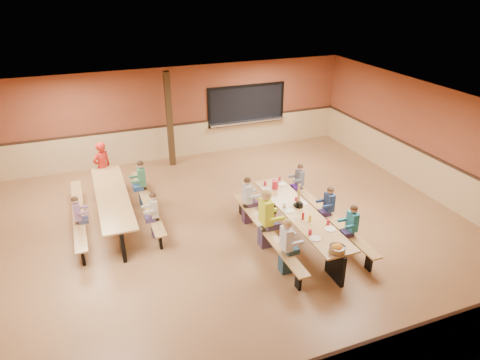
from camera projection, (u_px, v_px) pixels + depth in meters
name	position (u px, v px, depth m)	size (l,w,h in m)	color
ground	(222.00, 232.00, 10.27)	(12.00, 12.00, 0.00)	brown
room_envelope	(222.00, 207.00, 9.97)	(12.04, 10.04, 3.02)	brown
kitchen_pass_through	(247.00, 107.00, 14.63)	(2.78, 0.28, 1.38)	black
structural_post	(170.00, 120.00, 13.25)	(0.18, 0.18, 3.00)	black
cafeteria_table_main	(299.00, 219.00, 9.77)	(1.91, 3.70, 0.74)	#B08145
cafeteria_table_second	(113.00, 203.00, 10.49)	(1.91, 3.70, 0.74)	#B08145
seated_child_white_left	(286.00, 246.00, 8.64)	(0.38, 0.31, 1.23)	silver
seated_adult_yellow	(266.00, 219.00, 9.46)	(0.46, 0.38, 1.39)	yellow
seated_child_grey_left	(247.00, 201.00, 10.43)	(0.37, 0.30, 1.20)	silver
seated_child_teal_right	(351.00, 229.00, 9.30)	(0.34, 0.28, 1.16)	teal
seated_child_navy_right	(329.00, 209.00, 10.09)	(0.34, 0.28, 1.15)	navy
seated_child_char_right	(299.00, 184.00, 11.32)	(0.33, 0.27, 1.12)	#52555E
seated_child_purple_sec	(78.00, 219.00, 9.73)	(0.32, 0.26, 1.11)	#845577
seated_child_green_sec	(142.00, 183.00, 11.26)	(0.38, 0.31, 1.24)	#387852
seated_child_tan_sec	(155.00, 215.00, 9.86)	(0.33, 0.27, 1.13)	#BFB497
standing_woman	(103.00, 167.00, 11.89)	(0.54, 0.35, 1.48)	#B51E14
punch_pitcher	(275.00, 185.00, 10.65)	(0.16, 0.16, 0.22)	red
chip_bowl	(337.00, 249.00, 8.23)	(0.32, 0.32, 0.15)	orange
napkin_dispenser	(300.00, 205.00, 9.82)	(0.10, 0.14, 0.13)	black
condiment_mustard	(310.00, 218.00, 9.24)	(0.06, 0.06, 0.17)	yellow
condiment_ketchup	(303.00, 216.00, 9.32)	(0.06, 0.06, 0.17)	#B2140F
table_paddle	(298.00, 201.00, 9.83)	(0.16, 0.16, 0.56)	black
place_settings	(300.00, 209.00, 9.65)	(0.65, 3.30, 0.11)	beige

